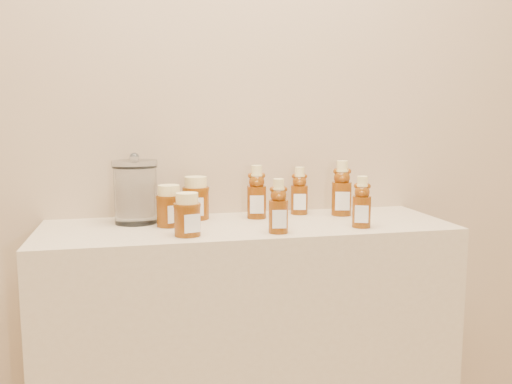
{
  "coord_description": "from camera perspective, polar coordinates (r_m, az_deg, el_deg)",
  "views": [
    {
      "loc": [
        -0.32,
        0.01,
        1.22
      ],
      "look_at": [
        0.02,
        1.52,
        1.0
      ],
      "focal_mm": 38.0,
      "sensor_mm": 36.0,
      "label": 1
    }
  ],
  "objects": [
    {
      "name": "wall_back",
      "position": [
        1.77,
        -2.24,
        12.31
      ],
      "size": [
        3.5,
        0.02,
        2.7
      ],
      "primitive_type": "cube",
      "color": "tan",
      "rests_on": "ground"
    },
    {
      "name": "display_table",
      "position": [
        1.75,
        -0.83,
        -18.03
      ],
      "size": [
        1.2,
        0.4,
        0.9
      ],
      "primitive_type": "cube",
      "color": "#C5B290",
      "rests_on": "ground"
    },
    {
      "name": "bear_bottle_back_left",
      "position": [
        1.68,
        0.07,
        0.38
      ],
      "size": [
        0.07,
        0.07,
        0.19
      ],
      "primitive_type": null,
      "rotation": [
        0.0,
        0.0,
        -0.19
      ],
      "color": "#602A07",
      "rests_on": "display_table"
    },
    {
      "name": "bear_bottle_back_mid",
      "position": [
        1.76,
        4.59,
        0.46
      ],
      "size": [
        0.07,
        0.07,
        0.17
      ],
      "primitive_type": null,
      "rotation": [
        0.0,
        0.0,
        -0.24
      ],
      "color": "#602A07",
      "rests_on": "display_table"
    },
    {
      "name": "bear_bottle_back_right",
      "position": [
        1.75,
        9.02,
        0.78
      ],
      "size": [
        0.08,
        0.08,
        0.2
      ],
      "primitive_type": null,
      "rotation": [
        0.0,
        0.0,
        -0.28
      ],
      "color": "#602A07",
      "rests_on": "display_table"
    },
    {
      "name": "bear_bottle_front_left",
      "position": [
        1.47,
        2.38,
        -1.1
      ],
      "size": [
        0.07,
        0.07,
        0.17
      ],
      "primitive_type": null,
      "rotation": [
        0.0,
        0.0,
        -0.16
      ],
      "color": "#602A07",
      "rests_on": "display_table"
    },
    {
      "name": "bear_bottle_front_right",
      "position": [
        1.58,
        11.08,
        -0.67
      ],
      "size": [
        0.07,
        0.07,
        0.17
      ],
      "primitive_type": null,
      "rotation": [
        0.0,
        0.0,
        -0.41
      ],
      "color": "#602A07",
      "rests_on": "display_table"
    },
    {
      "name": "honey_jar_left",
      "position": [
        1.58,
        -9.13,
        -1.44
      ],
      "size": [
        0.1,
        0.1,
        0.12
      ],
      "primitive_type": null,
      "rotation": [
        0.0,
        0.0,
        0.39
      ],
      "color": "#602A07",
      "rests_on": "display_table"
    },
    {
      "name": "honey_jar_back",
      "position": [
        1.68,
        -6.34,
        -0.62
      ],
      "size": [
        0.1,
        0.1,
        0.13
      ],
      "primitive_type": null,
      "rotation": [
        0.0,
        0.0,
        -0.16
      ],
      "color": "#602A07",
      "rests_on": "display_table"
    },
    {
      "name": "honey_jar_front",
      "position": [
        1.45,
        -7.25,
        -2.35
      ],
      "size": [
        0.09,
        0.09,
        0.12
      ],
      "primitive_type": null,
      "rotation": [
        0.0,
        0.0,
        0.27
      ],
      "color": "#602A07",
      "rests_on": "display_table"
    },
    {
      "name": "glass_canister",
      "position": [
        1.64,
        -12.58,
        0.3
      ],
      "size": [
        0.14,
        0.14,
        0.2
      ],
      "primitive_type": null,
      "rotation": [
        0.0,
        0.0,
        0.02
      ],
      "color": "white",
      "rests_on": "display_table"
    }
  ]
}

